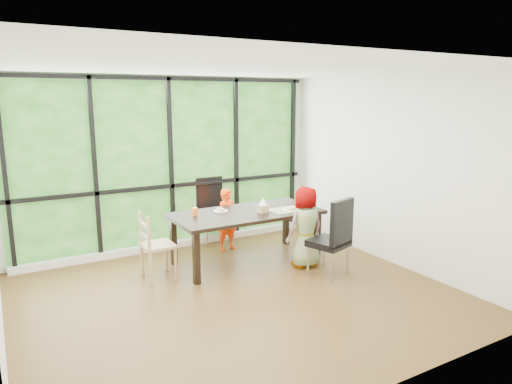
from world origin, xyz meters
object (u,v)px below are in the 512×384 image
dining_table (247,237)px  plate_near (292,210)px  chair_window_leather (213,211)px  tissue_box (263,209)px  orange_cup (195,212)px  child_toddler (227,219)px  child_older (306,227)px  white_mug (298,200)px  plate_far (221,211)px  green_cup (310,205)px  chair_end_beech (158,245)px  chair_interior_leather (329,237)px

dining_table → plate_near: plate_near is taller
chair_window_leather → tissue_box: chair_window_leather is taller
tissue_box → orange_cup: bearing=160.0°
chair_window_leather → orange_cup: chair_window_leather is taller
child_toddler → child_older: (0.63, -1.21, 0.09)m
white_mug → chair_window_leather: bearing=136.0°
child_toddler → orange_cup: (-0.72, -0.45, 0.31)m
plate_far → green_cup: size_ratio=1.67×
dining_table → child_toddler: size_ratio=2.17×
chair_window_leather → child_older: child_older is taller
plate_far → tissue_box: 0.62m
chair_end_beech → child_older: 2.05m
chair_window_leather → chair_end_beech: chair_window_leather is taller
chair_end_beech → chair_window_leather: bearing=-51.9°
chair_end_beech → orange_cup: 0.71m
dining_table → white_mug: 1.05m
child_toddler → chair_interior_leather: bearing=-75.8°
child_toddler → child_older: 1.36m
chair_interior_leather → white_mug: bearing=-121.8°
plate_near → green_cup: 0.30m
green_cup → chair_interior_leather: bearing=-107.6°
child_older → orange_cup: size_ratio=10.52×
chair_window_leather → green_cup: 1.68m
dining_table → child_toddler: 0.63m
child_toddler → tissue_box: 0.86m
green_cup → white_mug: 0.39m
orange_cup → plate_far: bearing=5.2°
child_older → green_cup: child_older is taller
plate_near → child_toddler: bearing=125.6°
child_toddler → white_mug: child_toddler is taller
chair_end_beech → tissue_box: 1.56m
chair_window_leather → orange_cup: 1.13m
dining_table → plate_far: size_ratio=10.22×
tissue_box → green_cup: bearing=-12.3°
chair_interior_leather → plate_near: bearing=-103.3°
child_older → plate_far: bearing=-40.0°
chair_interior_leather → child_toddler: size_ratio=1.10×
chair_interior_leather → orange_cup: size_ratio=9.82×
chair_window_leather → plate_far: size_ratio=5.17×
plate_far → chair_interior_leather: bearing=-51.5°
plate_near → plate_far: bearing=153.8°
chair_end_beech → white_mug: size_ratio=9.56×
child_older → plate_near: bearing=-88.0°
child_toddler → green_cup: (0.91, -0.94, 0.32)m
child_toddler → orange_cup: 0.91m
green_cup → orange_cup: bearing=163.4°
chair_interior_leather → tissue_box: (-0.50, 0.88, 0.27)m
child_toddler → plate_near: child_toddler is taller
chair_end_beech → plate_near: 1.99m
plate_near → tissue_box: bearing=168.5°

